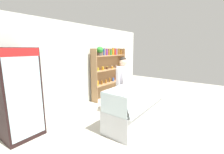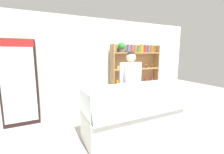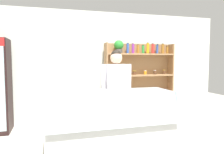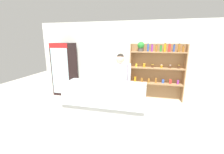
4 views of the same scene
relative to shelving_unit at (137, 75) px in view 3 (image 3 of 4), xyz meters
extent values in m
plane|color=#B7B2A3|center=(-1.06, -1.97, -1.12)|extent=(12.00, 12.00, 0.00)
cube|color=silver|center=(-1.06, 0.25, 0.23)|extent=(6.80, 0.10, 2.70)
cylinder|color=orange|center=(-3.10, -0.48, -0.77)|extent=(0.05, 0.05, 0.19)
cube|color=#9E754C|center=(0.04, 0.09, -0.16)|extent=(1.81, 0.02, 1.91)
cube|color=#9E754C|center=(-0.85, -0.05, -0.16)|extent=(0.03, 0.28, 1.91)
cube|color=#9E754C|center=(0.93, -0.05, -0.16)|extent=(0.03, 0.28, 1.91)
cube|color=#9E754C|center=(0.04, -0.05, -0.54)|extent=(1.75, 0.28, 0.04)
cube|color=#9E754C|center=(0.04, -0.05, -0.01)|extent=(1.75, 0.28, 0.04)
cube|color=#9E754C|center=(0.04, -0.05, 0.53)|extent=(1.75, 0.28, 0.04)
cylinder|color=#4C4742|center=(-0.52, -0.05, 0.60)|extent=(0.18, 0.18, 0.10)
sphere|color=#28852D|center=(-0.52, -0.05, 0.75)|extent=(0.23, 0.23, 0.23)
cylinder|color=#3356B2|center=(-0.29, -0.04, 0.67)|extent=(0.06, 0.06, 0.24)
cylinder|color=black|center=(-0.29, -0.05, 0.80)|extent=(0.04, 0.04, 0.02)
cylinder|color=purple|center=(-0.16, -0.07, 0.66)|extent=(0.07, 0.07, 0.23)
cylinder|color=black|center=(-0.16, -0.05, 0.79)|extent=(0.04, 0.04, 0.02)
cylinder|color=#9E6623|center=(-0.02, -0.06, 0.65)|extent=(0.06, 0.06, 0.21)
cylinder|color=black|center=(-0.02, -0.05, 0.76)|extent=(0.04, 0.04, 0.02)
cylinder|color=#2D8C38|center=(0.12, -0.05, 0.65)|extent=(0.07, 0.07, 0.20)
cylinder|color=black|center=(0.12, -0.05, 0.76)|extent=(0.04, 0.04, 0.02)
cylinder|color=orange|center=(0.25, -0.06, 0.67)|extent=(0.07, 0.07, 0.26)
cylinder|color=black|center=(0.25, -0.05, 0.81)|extent=(0.05, 0.05, 0.02)
cylinder|color=red|center=(0.39, -0.08, 0.67)|extent=(0.08, 0.08, 0.24)
cylinder|color=black|center=(0.39, -0.05, 0.79)|extent=(0.05, 0.05, 0.02)
cylinder|color=#3356B2|center=(0.53, -0.02, 0.66)|extent=(0.06, 0.06, 0.23)
cylinder|color=black|center=(0.53, -0.05, 0.78)|extent=(0.04, 0.04, 0.02)
cylinder|color=#9E6623|center=(0.68, -0.05, 0.67)|extent=(0.07, 0.07, 0.25)
cylinder|color=black|center=(0.68, -0.05, 0.80)|extent=(0.04, 0.04, 0.02)
cylinder|color=#9E6623|center=(0.80, -0.07, 0.64)|extent=(0.06, 0.06, 0.19)
cylinder|color=black|center=(0.80, -0.05, 0.74)|extent=(0.04, 0.04, 0.02)
cylinder|color=yellow|center=(-0.65, -0.06, 0.06)|extent=(0.07, 0.07, 0.10)
cylinder|color=gold|center=(-0.65, -0.05, 0.12)|extent=(0.07, 0.07, 0.01)
cylinder|color=orange|center=(-0.38, -0.06, 0.07)|extent=(0.09, 0.09, 0.12)
cylinder|color=gold|center=(-0.38, -0.05, 0.13)|extent=(0.09, 0.09, 0.01)
cylinder|color=brown|center=(-0.11, -0.05, 0.05)|extent=(0.09, 0.09, 0.09)
cylinder|color=gold|center=(-0.11, -0.05, 0.11)|extent=(0.09, 0.09, 0.01)
cylinder|color=orange|center=(0.19, -0.06, 0.06)|extent=(0.07, 0.07, 0.09)
cylinder|color=silver|center=(0.19, -0.05, 0.11)|extent=(0.07, 0.07, 0.01)
cylinder|color=brown|center=(0.46, -0.07, 0.06)|extent=(0.07, 0.07, 0.10)
cylinder|color=silver|center=(0.46, -0.05, 0.11)|extent=(0.07, 0.07, 0.01)
cylinder|color=brown|center=(0.73, -0.05, 0.06)|extent=(0.07, 0.07, 0.10)
cylinder|color=gold|center=(0.73, -0.05, 0.12)|extent=(0.07, 0.07, 0.01)
cube|color=orange|center=(-0.67, -0.05, -0.44)|extent=(0.07, 0.05, 0.18)
cube|color=#9E6623|center=(-0.44, -0.05, -0.46)|extent=(0.06, 0.05, 0.14)
cube|color=#9E6623|center=(-0.20, -0.05, -0.46)|extent=(0.07, 0.05, 0.14)
cube|color=#9E6623|center=(0.04, -0.05, -0.44)|extent=(0.05, 0.04, 0.17)
cube|color=#3356B2|center=(0.28, -0.05, -0.46)|extent=(0.08, 0.04, 0.13)
cube|color=red|center=(0.52, -0.05, -0.45)|extent=(0.08, 0.04, 0.15)
cube|color=purple|center=(0.75, -0.05, -0.46)|extent=(0.06, 0.04, 0.14)
cube|color=silver|center=(-1.26, -1.91, -0.84)|extent=(2.00, 0.71, 0.55)
cube|color=white|center=(-1.26, -1.91, -0.55)|extent=(1.94, 0.65, 0.03)
cube|color=silver|center=(-1.26, -2.25, -0.34)|extent=(1.96, 0.16, 0.47)
cube|color=silver|center=(-1.26, -1.86, -0.12)|extent=(1.96, 0.55, 0.01)
cube|color=silver|center=(-2.25, -1.91, -0.34)|extent=(0.01, 0.67, 0.45)
cube|color=silver|center=(-0.27, -1.91, -0.34)|extent=(0.01, 0.67, 0.45)
cube|color=tan|center=(-2.06, -1.83, -0.51)|extent=(0.16, 0.14, 0.05)
cube|color=white|center=(-2.06, -2.04, -0.51)|extent=(0.05, 0.03, 0.02)
cube|color=tan|center=(-1.80, -1.83, -0.51)|extent=(0.16, 0.14, 0.05)
cube|color=white|center=(-1.80, -2.04, -0.51)|extent=(0.05, 0.03, 0.02)
cube|color=tan|center=(-1.53, -1.83, -0.51)|extent=(0.16, 0.12, 0.04)
cube|color=white|center=(-1.53, -2.04, -0.51)|extent=(0.05, 0.03, 0.02)
cube|color=tan|center=(-1.26, -1.83, -0.51)|extent=(0.16, 0.12, 0.04)
cube|color=white|center=(-1.26, -2.04, -0.51)|extent=(0.05, 0.03, 0.02)
cube|color=beige|center=(-0.99, -1.83, -0.51)|extent=(0.17, 0.13, 0.04)
cube|color=white|center=(-0.99, -2.04, -0.51)|extent=(0.05, 0.03, 0.02)
cube|color=beige|center=(-0.72, -1.83, -0.51)|extent=(0.17, 0.11, 0.06)
cube|color=white|center=(-0.72, -2.04, -0.51)|extent=(0.05, 0.03, 0.02)
cube|color=tan|center=(-0.45, -1.83, -0.51)|extent=(0.17, 0.13, 0.04)
cube|color=white|center=(-0.45, -2.04, -0.51)|extent=(0.05, 0.03, 0.02)
cylinder|color=tan|center=(-2.08, -2.02, -0.47)|extent=(0.19, 0.16, 0.13)
cylinder|color=tan|center=(-1.86, -2.02, -0.47)|extent=(0.19, 0.16, 0.13)
cylinder|color=#A35B4C|center=(-1.64, -2.02, -0.48)|extent=(0.18, 0.14, 0.11)
cylinder|color=white|center=(-0.76, -2.00, -0.42)|extent=(0.07, 0.07, 0.23)
cylinder|color=white|center=(-0.66, -2.00, -0.44)|extent=(0.07, 0.07, 0.19)
cylinder|color=#4C4233|center=(-1.07, -1.34, -0.73)|extent=(0.13, 0.13, 0.78)
cylinder|color=#4C4233|center=(-0.90, -1.34, -0.73)|extent=(0.13, 0.13, 0.78)
cube|color=white|center=(-0.99, -1.34, -0.02)|extent=(0.40, 0.24, 0.64)
cube|color=white|center=(-0.99, -1.47, -0.36)|extent=(0.33, 0.01, 1.20)
cylinder|color=white|center=(-1.23, -1.34, 0.01)|extent=(0.09, 0.09, 0.58)
cylinder|color=white|center=(-0.74, -1.34, 0.01)|extent=(0.09, 0.09, 0.58)
sphere|color=#D8AD8E|center=(-0.99, -1.34, 0.42)|extent=(0.22, 0.22, 0.22)
sphere|color=black|center=(-0.99, -1.33, 0.47)|extent=(0.19, 0.19, 0.19)
camera|label=1|loc=(-4.58, -3.63, 0.79)|focal=24.00mm
camera|label=2|loc=(-2.87, -4.29, 0.51)|focal=24.00mm
camera|label=3|loc=(-2.18, -5.17, 0.38)|focal=35.00mm
camera|label=4|loc=(-0.27, -5.27, 0.89)|focal=24.00mm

